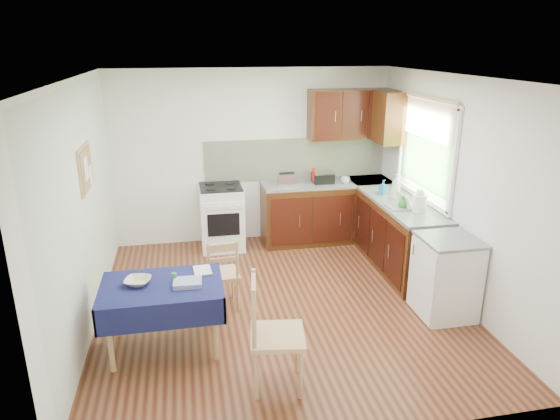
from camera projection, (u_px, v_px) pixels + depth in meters
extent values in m
plane|color=#472113|center=(280.00, 304.00, 5.68)|extent=(4.20, 4.20, 0.00)
cube|color=silver|center=(280.00, 77.00, 4.88)|extent=(4.00, 4.20, 0.02)
cube|color=white|center=(253.00, 157.00, 7.23)|extent=(4.00, 0.02, 2.50)
cube|color=white|center=(341.00, 291.00, 3.33)|extent=(4.00, 0.02, 2.50)
cube|color=silver|center=(82.00, 210.00, 4.92)|extent=(0.02, 4.20, 2.50)
cube|color=white|center=(454.00, 189.00, 5.64)|extent=(0.02, 4.20, 2.50)
cube|color=#311C08|center=(326.00, 212.00, 7.41)|extent=(1.90, 0.60, 0.86)
cube|color=#311C08|center=(399.00, 237.00, 6.45)|extent=(0.60, 1.70, 0.86)
cube|color=slate|center=(327.00, 183.00, 7.26)|extent=(1.90, 0.60, 0.04)
cube|color=slate|center=(402.00, 204.00, 6.31)|extent=(0.60, 1.70, 0.04)
cube|color=slate|center=(370.00, 181.00, 7.38)|extent=(0.60, 0.60, 0.04)
cube|color=white|center=(296.00, 158.00, 7.35)|extent=(2.70, 0.02, 0.60)
cube|color=#311C08|center=(350.00, 114.00, 7.13)|extent=(1.20, 0.35, 0.70)
cube|color=#311C08|center=(390.00, 117.00, 6.81)|extent=(0.35, 0.50, 0.70)
cube|color=white|center=(222.00, 218.00, 7.12)|extent=(0.60, 0.60, 0.90)
cube|color=black|center=(221.00, 187.00, 6.97)|extent=(0.58, 0.58, 0.02)
cube|color=black|center=(224.00, 225.00, 6.83)|extent=(0.44, 0.01, 0.32)
cube|color=#365E27|center=(426.00, 154.00, 6.21)|extent=(0.01, 1.40, 0.85)
cube|color=white|center=(430.00, 101.00, 6.00)|extent=(0.04, 1.48, 0.06)
cube|color=white|center=(421.00, 197.00, 6.38)|extent=(0.04, 1.48, 0.06)
cube|color=#CDBC8E|center=(427.00, 120.00, 6.07)|extent=(0.02, 1.36, 0.44)
cube|color=white|center=(446.00, 278.00, 5.34)|extent=(0.55, 0.58, 0.85)
cube|color=slate|center=(450.00, 240.00, 5.20)|extent=(0.58, 0.60, 0.03)
cube|color=#A38951|center=(85.00, 169.00, 5.09)|extent=(0.02, 0.62, 0.47)
cube|color=olive|center=(87.00, 169.00, 5.09)|extent=(0.01, 0.56, 0.41)
cube|color=white|center=(86.00, 168.00, 5.01)|extent=(0.00, 0.18, 0.24)
cube|color=white|center=(91.00, 175.00, 5.24)|extent=(0.00, 0.15, 0.20)
cube|color=#0F183E|center=(162.00, 286.00, 4.65)|extent=(1.09, 0.73, 0.03)
cube|color=#0F183E|center=(161.00, 317.00, 4.34)|extent=(1.13, 0.02, 0.26)
cube|color=#0F183E|center=(163.00, 279.00, 5.03)|extent=(1.13, 0.02, 0.26)
cube|color=#0F183E|center=(101.00, 303.00, 4.59)|extent=(0.02, 0.77, 0.26)
cube|color=#0F183E|center=(222.00, 292.00, 4.79)|extent=(0.02, 0.77, 0.26)
cylinder|color=#A38951|center=(110.00, 340.00, 4.41)|extent=(0.05, 0.05, 0.65)
cylinder|color=#A38951|center=(215.00, 329.00, 4.58)|extent=(0.05, 0.05, 0.65)
cylinder|color=#A38951|center=(117.00, 308.00, 4.94)|extent=(0.05, 0.05, 0.65)
cylinder|color=#A38951|center=(211.00, 299.00, 5.11)|extent=(0.05, 0.05, 0.65)
cube|color=#A38951|center=(221.00, 274.00, 5.50)|extent=(0.40, 0.40, 0.04)
cube|color=#A38951|center=(223.00, 254.00, 5.26)|extent=(0.34, 0.06, 0.26)
cylinder|color=#A38951|center=(233.00, 282.00, 5.74)|extent=(0.03, 0.03, 0.40)
cylinder|color=#A38951|center=(207.00, 286.00, 5.66)|extent=(0.03, 0.03, 0.40)
cylinder|color=#A38951|center=(238.00, 294.00, 5.47)|extent=(0.03, 0.03, 0.40)
cylinder|color=#A38951|center=(211.00, 298.00, 5.39)|extent=(0.03, 0.03, 0.40)
cube|color=#A38951|center=(278.00, 336.00, 4.18)|extent=(0.51, 0.51, 0.04)
cube|color=#A38951|center=(254.00, 297.00, 4.05)|extent=(0.09, 0.41, 0.32)
cylinder|color=#A38951|center=(301.00, 373.00, 4.09)|extent=(0.04, 0.04, 0.48)
cylinder|color=#A38951|center=(297.00, 348.00, 4.44)|extent=(0.04, 0.04, 0.48)
cylinder|color=#A38951|center=(256.00, 375.00, 4.08)|extent=(0.04, 0.04, 0.48)
cylinder|color=#A38951|center=(256.00, 349.00, 4.42)|extent=(0.04, 0.04, 0.48)
cube|color=#BABABE|center=(287.00, 180.00, 7.03)|extent=(0.26, 0.16, 0.18)
cube|color=black|center=(287.00, 173.00, 7.00)|extent=(0.22, 0.02, 0.02)
cube|color=black|center=(323.00, 178.00, 7.19)|extent=(0.29, 0.25, 0.13)
cube|color=#BABABE|center=(323.00, 172.00, 7.16)|extent=(0.29, 0.25, 0.03)
cylinder|color=red|center=(314.00, 176.00, 7.14)|extent=(0.05, 0.05, 0.23)
cube|color=gold|center=(318.00, 174.00, 7.35)|extent=(0.13, 0.11, 0.15)
cube|color=gray|center=(403.00, 207.00, 6.12)|extent=(0.37, 0.29, 0.02)
cylinder|color=white|center=(403.00, 201.00, 6.09)|extent=(0.05, 0.18, 0.18)
cylinder|color=white|center=(419.00, 203.00, 5.94)|extent=(0.17, 0.17, 0.21)
sphere|color=white|center=(420.00, 193.00, 5.90)|extent=(0.10, 0.10, 0.10)
imported|color=silver|center=(345.00, 180.00, 7.16)|extent=(0.14, 0.14, 0.09)
imported|color=white|center=(396.00, 187.00, 6.43)|extent=(0.15, 0.15, 0.32)
imported|color=#1F74B5|center=(383.00, 187.00, 6.63)|extent=(0.12, 0.12, 0.19)
imported|color=#248526|center=(403.00, 203.00, 6.05)|extent=(0.17, 0.17, 0.16)
imported|color=beige|center=(138.00, 281.00, 4.64)|extent=(0.29, 0.29, 0.06)
imported|color=white|center=(194.00, 271.00, 4.89)|extent=(0.18, 0.24, 0.02)
cylinder|color=#258739|center=(174.00, 277.00, 4.68)|extent=(0.05, 0.05, 0.09)
cube|color=navy|center=(187.00, 283.00, 4.63)|extent=(0.27, 0.22, 0.05)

